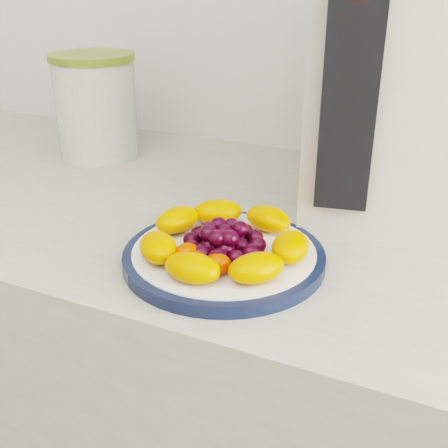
% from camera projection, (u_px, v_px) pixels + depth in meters
% --- Properties ---
extents(counter, '(3.50, 0.60, 0.90)m').
position_uv_depth(counter, '(230.00, 438.00, 1.00)').
color(counter, '#B3AB99').
rests_on(counter, floor).
extents(plate_rim, '(0.24, 0.24, 0.01)m').
position_uv_depth(plate_rim, '(224.00, 257.00, 0.66)').
color(plate_rim, '#0F1835').
rests_on(plate_rim, counter).
extents(plate_face, '(0.21, 0.21, 0.02)m').
position_uv_depth(plate_face, '(224.00, 256.00, 0.66)').
color(plate_face, white).
rests_on(plate_face, counter).
extents(canister, '(0.17, 0.17, 0.17)m').
position_uv_depth(canister, '(96.00, 110.00, 0.99)').
color(canister, '#3E5D10').
rests_on(canister, counter).
extents(canister_lid, '(0.18, 0.18, 0.01)m').
position_uv_depth(canister_lid, '(91.00, 57.00, 0.95)').
color(canister_lid, olive).
rests_on(canister_lid, canister).
extents(appliance_body, '(0.26, 0.32, 0.36)m').
position_uv_depth(appliance_body, '(394.00, 78.00, 0.75)').
color(appliance_body, beige).
rests_on(appliance_body, counter).
extents(appliance_panel, '(0.06, 0.03, 0.27)m').
position_uv_depth(appliance_panel, '(350.00, 95.00, 0.63)').
color(appliance_panel, black).
rests_on(appliance_panel, appliance_body).
extents(fruit_plate, '(0.20, 0.20, 0.03)m').
position_uv_depth(fruit_plate, '(221.00, 241.00, 0.64)').
color(fruit_plate, '#FF7100').
rests_on(fruit_plate, plate_face).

